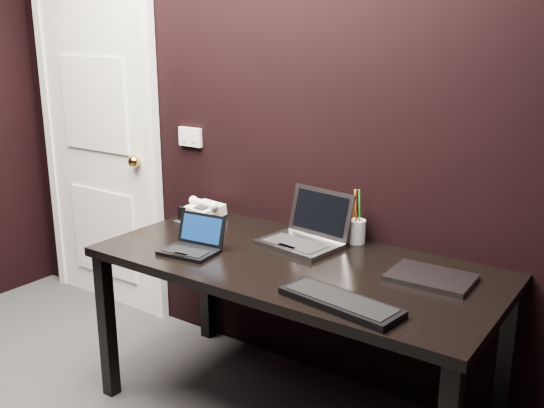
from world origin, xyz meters
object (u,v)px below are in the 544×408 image
Objects in this scene: door at (99,138)px; closed_laptop at (431,278)px; netbook at (192,245)px; mobile_phone at (181,218)px; desk at (294,277)px; silver_laptop at (305,235)px; ext_keyboard at (340,302)px; pen_cup at (356,230)px; desk_phone at (205,209)px.

door is 2.23m from closed_laptop.
door is at bearing 156.22° from netbook.
netbook is 0.80× the size of closed_laptop.
door is at bearing 163.10° from mobile_phone.
silver_laptop is (-0.07, 0.19, 0.12)m from desk.
desk is at bearing 143.07° from ext_keyboard.
mobile_phone reaches higher than desk.
door is 8.64× the size of pen_cup.
silver_laptop is 0.62m from closed_laptop.
door is 1.00m from mobile_phone.
ext_keyboard is 1.23m from desk_phone.
mobile_phone is at bearing -163.28° from pen_cup.
closed_laptop is at bearing 66.20° from ext_keyboard.
mobile_phone reaches higher than closed_laptop.
desk_phone is 2.39× the size of mobile_phone.
desk is 6.68× the size of netbook.
silver_laptop reaches higher than netbook.
netbook is 1.20× the size of desk_phone.
pen_cup is at bearing -0.90° from door.
desk is at bearing -12.82° from door.
closed_laptop is 1.28× the size of pen_cup.
closed_laptop is 3.58× the size of mobile_phone.
desk is at bearing -106.82° from pen_cup.
desk_phone is at bearing 153.46° from ext_keyboard.
silver_laptop is 1.51× the size of pen_cup.
mobile_phone is at bearing -16.90° from door.
desk_phone is at bearing 173.19° from closed_laptop.
ext_keyboard is (2.02, -0.65, -0.29)m from door.
silver_laptop is at bearing -137.44° from pen_cup.
netbook is (1.23, -0.54, -0.27)m from door.
silver_laptop is at bearing 45.63° from netbook.
door reaches higher than desk.
desk is 0.47m from ext_keyboard.
ext_keyboard is at bearing -67.08° from pen_cup.
ext_keyboard is 1.46× the size of closed_laptop.
closed_laptop is 0.50m from pen_cup.
desk_phone is 0.85× the size of pen_cup.
ext_keyboard is (0.37, -0.28, 0.09)m from desk.
closed_laptop is 1.28m from desk_phone.
netbook reaches higher than desk_phone.
desk is 0.24m from silver_laptop.
door is at bearing 167.18° from desk.
mobile_phone is (-0.66, -0.09, -0.01)m from silver_laptop.
door reaches higher than netbook.
closed_laptop is at bearing 1.02° from mobile_phone.
desk_phone is at bearing 172.98° from silver_laptop.
desk_phone is at bearing -6.44° from door.
mobile_phone is 0.87m from pen_cup.
desk_phone reaches higher than mobile_phone.
desk is at bearing -167.66° from closed_laptop.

